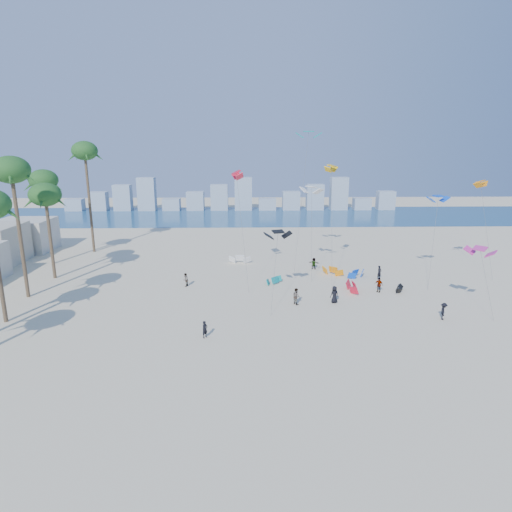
{
  "coord_description": "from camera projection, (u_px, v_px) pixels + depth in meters",
  "views": [
    {
      "loc": [
        1.84,
        -29.74,
        16.24
      ],
      "look_at": [
        3.0,
        16.0,
        4.5
      ],
      "focal_mm": 30.23,
      "sensor_mm": 36.0,
      "label": 1
    }
  ],
  "objects": [
    {
      "name": "ocean",
      "position": [
        237.0,
        216.0,
        102.5
      ],
      "size": [
        220.0,
        220.0,
        0.0
      ],
      "primitive_type": "plane",
      "color": "navy",
      "rests_on": "ground"
    },
    {
      "name": "flying_kites",
      "position": [
        346.0,
        183.0,
        50.39
      ],
      "size": [
        32.95,
        19.84,
        18.54
      ],
      "color": "black",
      "rests_on": "ground"
    },
    {
      "name": "kitesurfers_far",
      "position": [
        337.0,
        284.0,
        49.37
      ],
      "size": [
        27.01,
        18.89,
        1.84
      ],
      "color": "black",
      "rests_on": "ground"
    },
    {
      "name": "distant_skyline",
      "position": [
        233.0,
        198.0,
        111.39
      ],
      "size": [
        85.0,
        3.0,
        8.4
      ],
      "color": "#9EADBF",
      "rests_on": "ground"
    },
    {
      "name": "kitesurfer_mid",
      "position": [
        296.0,
        296.0,
        45.3
      ],
      "size": [
        1.02,
        1.08,
        1.75
      ],
      "primitive_type": "imported",
      "rotation": [
        0.0,
        0.0,
        2.14
      ],
      "color": "gray",
      "rests_on": "ground"
    },
    {
      "name": "kitesurfer_near",
      "position": [
        205.0,
        329.0,
        37.39
      ],
      "size": [
        0.65,
        0.65,
        1.52
      ],
      "primitive_type": "imported",
      "rotation": [
        0.0,
        0.0,
        0.82
      ],
      "color": "black",
      "rests_on": "ground"
    },
    {
      "name": "ground",
      "position": [
        222.0,
        366.0,
        32.78
      ],
      "size": [
        220.0,
        220.0,
        0.0
      ],
      "primitive_type": "plane",
      "color": "beige",
      "rests_on": "ground"
    },
    {
      "name": "palm_row",
      "position": [
        12.0,
        187.0,
        44.92
      ],
      "size": [
        8.27,
        44.8,
        16.94
      ],
      "color": "brown",
      "rests_on": "ground"
    },
    {
      "name": "grounded_kites",
      "position": [
        316.0,
        274.0,
        54.49
      ],
      "size": [
        20.83,
        15.51,
        1.01
      ],
      "color": "#0B8B8E",
      "rests_on": "ground"
    }
  ]
}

